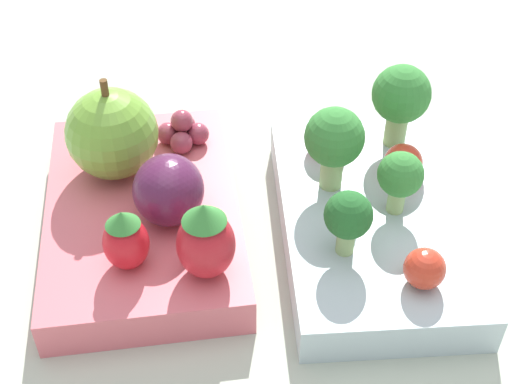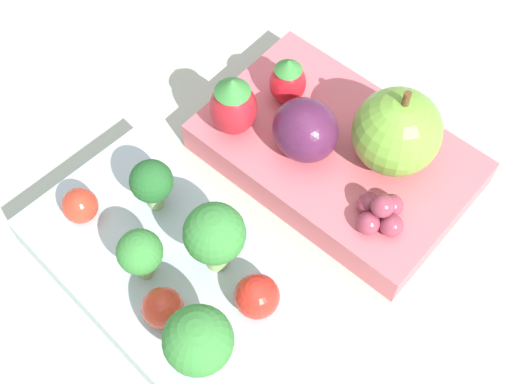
{
  "view_description": "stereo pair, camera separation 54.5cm",
  "coord_description": "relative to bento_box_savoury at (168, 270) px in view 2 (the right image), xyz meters",
  "views": [
    {
      "loc": [
        0.32,
        0.01,
        0.33
      ],
      "look_at": [
        -0.01,
        -0.0,
        0.04
      ],
      "focal_mm": 50.0,
      "sensor_mm": 36.0,
      "label": 1
    },
    {
      "loc": [
        -0.2,
        0.15,
        0.44
      ],
      "look_at": [
        -0.01,
        -0.0,
        0.04
      ],
      "focal_mm": 50.0,
      "sensor_mm": 36.0,
      "label": 2
    }
  ],
  "objects": [
    {
      "name": "plum",
      "position": [
        0.01,
        -0.13,
        0.03
      ],
      "size": [
        0.05,
        0.04,
        0.04
      ],
      "color": "#511E42",
      "rests_on": "bento_box_fruit"
    },
    {
      "name": "broccoli_floret_1",
      "position": [
        0.0,
        0.01,
        0.04
      ],
      "size": [
        0.03,
        0.03,
        0.04
      ],
      "color": "#93B770",
      "rests_on": "bento_box_savoury"
    },
    {
      "name": "strawberry_1",
      "position": [
        0.05,
        -0.1,
        0.04
      ],
      "size": [
        0.03,
        0.03,
        0.05
      ],
      "color": "red",
      "rests_on": "bento_box_fruit"
    },
    {
      "name": "bento_box_fruit",
      "position": [
        -0.0,
        -0.15,
        -0.0
      ],
      "size": [
        0.2,
        0.15,
        0.03
      ],
      "color": "#DB6670",
      "rests_on": "ground_plane"
    },
    {
      "name": "cherry_tomato_0",
      "position": [
        0.06,
        0.02,
        0.02
      ],
      "size": [
        0.02,
        0.02,
        0.02
      ],
      "color": "red",
      "rests_on": "bento_box_savoury"
    },
    {
      "name": "bento_box_savoury",
      "position": [
        0.0,
        0.0,
        0.0
      ],
      "size": [
        0.2,
        0.13,
        0.03
      ],
      "color": "silver",
      "rests_on": "ground_plane"
    },
    {
      "name": "ground_plane",
      "position": [
        0.01,
        -0.07,
        -0.01
      ],
      "size": [
        4.0,
        4.0,
        0.0
      ],
      "primitive_type": "plane",
      "color": "#ADB7A3"
    },
    {
      "name": "cherry_tomato_2",
      "position": [
        -0.06,
        -0.03,
        0.03
      ],
      "size": [
        0.03,
        0.03,
        0.03
      ],
      "color": "red",
      "rests_on": "bento_box_savoury"
    },
    {
      "name": "broccoli_floret_3",
      "position": [
        -0.07,
        0.02,
        0.05
      ],
      "size": [
        0.04,
        0.04,
        0.06
      ],
      "color": "#93B770",
      "rests_on": "bento_box_savoury"
    },
    {
      "name": "grape_cluster",
      "position": [
        -0.06,
        -0.12,
        0.02
      ],
      "size": [
        0.04,
        0.04,
        0.03
      ],
      "color": "#93384C",
      "rests_on": "bento_box_fruit"
    },
    {
      "name": "broccoli_floret_2",
      "position": [
        0.04,
        -0.02,
        0.04
      ],
      "size": [
        0.03,
        0.03,
        0.04
      ],
      "color": "#93B770",
      "rests_on": "bento_box_savoury"
    },
    {
      "name": "strawberry_0",
      "position": [
        0.05,
        -0.14,
        0.03
      ],
      "size": [
        0.03,
        0.03,
        0.04
      ],
      "color": "red",
      "rests_on": "bento_box_fruit"
    },
    {
      "name": "cherry_tomato_1",
      "position": [
        -0.03,
        0.02,
        0.03
      ],
      "size": [
        0.03,
        0.03,
        0.03
      ],
      "color": "red",
      "rests_on": "bento_box_savoury"
    },
    {
      "name": "broccoli_floret_0",
      "position": [
        -0.02,
        -0.03,
        0.05
      ],
      "size": [
        0.04,
        0.04,
        0.06
      ],
      "color": "#93B770",
      "rests_on": "bento_box_savoury"
    },
    {
      "name": "apple",
      "position": [
        -0.03,
        -0.17,
        0.04
      ],
      "size": [
        0.06,
        0.06,
        0.07
      ],
      "color": "#70A838",
      "rests_on": "bento_box_fruit"
    }
  ]
}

